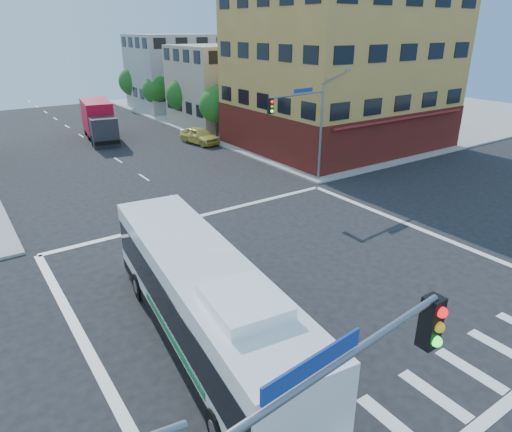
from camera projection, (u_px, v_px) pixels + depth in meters
ground at (299, 280)px, 21.15m from camera, size 120.00×120.00×0.00m
sidewalk_ne at (332, 108)px, 66.07m from camera, size 50.00×50.00×0.15m
corner_building_ne at (340, 84)px, 43.42m from camera, size 18.10×15.44×14.00m
building_east_near at (229, 85)px, 54.17m from camera, size 12.06×10.06×9.00m
building_east_far at (177, 72)px, 64.64m from camera, size 12.06×10.06×10.00m
signal_mast_ne at (305, 117)px, 32.07m from camera, size 7.91×1.13×8.07m
street_tree_a at (217, 103)px, 47.26m from camera, size 3.60×3.60×5.53m
street_tree_b at (183, 93)px, 53.29m from camera, size 3.80×3.80×5.79m
street_tree_c at (156, 88)px, 59.49m from camera, size 3.40×3.40×5.29m
street_tree_d at (134, 80)px, 65.42m from camera, size 4.00×4.00×6.03m
transit_bus at (203, 300)px, 16.14m from camera, size 4.34×13.51×3.93m
box_truck at (99, 122)px, 46.90m from camera, size 3.75×8.84×3.85m
parked_car at (199, 135)px, 45.71m from camera, size 2.72×5.02×1.62m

